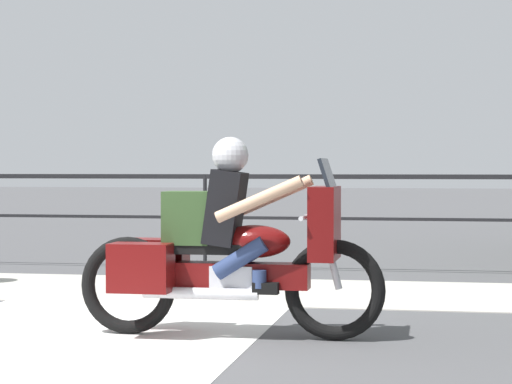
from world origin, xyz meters
TOP-DOWN VIEW (x-y plane):
  - ground_plane at (0.00, 0.00)m, footprint 120.00×120.00m
  - sidewalk_band at (0.00, 3.40)m, footprint 44.00×2.40m
  - crosswalk_band at (0.17, -0.20)m, footprint 2.90×6.00m
  - fence_railing at (0.00, 5.52)m, footprint 36.00×0.05m
  - motorcycle at (1.36, 0.48)m, footprint 2.46×0.76m

SIDE VIEW (x-z plane):
  - ground_plane at x=0.00m, z-range 0.00..0.00m
  - crosswalk_band at x=0.17m, z-range 0.00..0.01m
  - sidewalk_band at x=0.00m, z-range 0.00..0.01m
  - motorcycle at x=1.36m, z-range -0.09..1.50m
  - fence_railing at x=0.00m, z-range 0.36..1.62m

